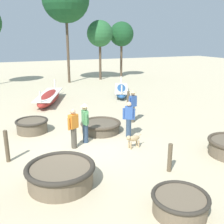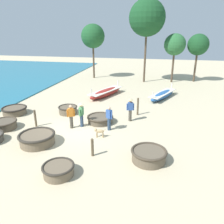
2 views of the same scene
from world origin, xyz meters
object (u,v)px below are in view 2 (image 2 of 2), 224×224
Objects in this scene: dog at (99,131)px; coracle_far_left at (15,110)px; long_boat_green_hull at (106,92)px; mooring_post_shoreline at (92,147)px; tree_rightmost at (147,18)px; coracle_center at (4,124)px; fisherman_standing_left at (130,108)px; tree_left_mid at (198,45)px; mooring_post_mid_beach at (35,118)px; fisherman_standing_right at (71,116)px; coracle_far_right at (68,110)px; fisherman_crouching at (109,118)px; coracle_nearest at (149,155)px; fisherman_by_coracle at (81,113)px; mooring_post_inland at (138,107)px; coracle_front_left at (58,170)px; tree_leftmost at (175,45)px; coracle_tilted at (100,119)px; long_boat_red_hull at (163,95)px; tree_right_mid at (93,36)px; coracle_upturned at (37,138)px.

coracle_far_left is at bearing 161.77° from dog.
long_boat_green_hull reaches higher than mooring_post_shoreline.
coracle_center is at bearing -115.91° from tree_rightmost.
tree_left_mid is (6.13, 14.61, 3.48)m from fisherman_standing_left.
fisherman_standing_right is at bearing 5.96° from mooring_post_mid_beach.
fisherman_standing_left is 0.18× the size of tree_rightmost.
coracle_far_right is 0.88× the size of coracle_center.
fisherman_crouching is (2.06, -7.62, 0.49)m from long_boat_green_hull.
mooring_post_shoreline is (6.59, -1.99, 0.18)m from coracle_center.
coracle_nearest is 1.05× the size of fisherman_standing_left.
tree_left_mid reaches higher than coracle_nearest.
coracle_center is at bearing -117.76° from long_boat_green_hull.
coracle_center is 0.29× the size of tree_left_mid.
fisherman_crouching is at bearing -4.24° from fisherman_by_coracle.
mooring_post_inland is (3.39, 2.96, -0.30)m from fisherman_by_coracle.
coracle_front_left is 0.91× the size of fisherman_crouching.
tree_leftmost is at bearing 73.71° from dog.
long_boat_red_hull is at bearing 58.53° from coracle_tilted.
tree_left_mid is 0.83× the size of tree_right_mid.
coracle_upturned is 0.29× the size of tree_right_mid.
coracle_far_right is at bearing 135.27° from dog.
fisherman_by_coracle reaches higher than fisherman_standing_right.
fisherman_standing_left is (-1.57, 4.88, 0.63)m from coracle_nearest.
coracle_far_right is 1.10× the size of mooring_post_inland.
mooring_post_inland is at bearing 9.08° from coracle_far_right.
tree_leftmost reaches higher than tree_left_mid.
coracle_center is at bearing -68.56° from coracle_far_left.
mooring_post_mid_beach is at bearing -150.86° from mooring_post_inland.
fisherman_standing_left reaches higher than mooring_post_shoreline.
mooring_post_shoreline is at bearing -177.59° from coracle_nearest.
fisherman_by_coracle is 3.81m from mooring_post_shoreline.
long_boat_red_hull reaches higher than coracle_front_left.
coracle_nearest reaches higher than coracle_tilted.
coracle_front_left is at bearing -45.02° from coracle_upturned.
coracle_nearest is 0.25× the size of tree_right_mid.
coracle_upturned reaches higher than coracle_center.
long_boat_green_hull is at bearing 105.15° from fisherman_crouching.
coracle_upturned is at bearing -98.05° from long_boat_green_hull.
coracle_nearest is 0.96× the size of coracle_tilted.
fisherman_crouching reaches higher than coracle_nearest.
coracle_front_left is at bearing -77.60° from tree_right_mid.
tree_leftmost is at bearing 76.13° from fisherman_standing_left.
coracle_tilted is 4.35m from mooring_post_shoreline.
fisherman_standing_right is 17.56m from tree_leftmost.
coracle_front_left is at bearing -96.35° from tree_rightmost.
tree_leftmost is (8.25, 13.24, 4.15)m from coracle_far_right.
tree_right_mid is (1.95, 14.75, 5.07)m from coracle_far_left.
fisherman_standing_left is 1.06× the size of fisherman_crouching.
fisherman_crouching is 0.94× the size of fisherman_by_coracle.
coracle_center is 6.85m from fisherman_crouching.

